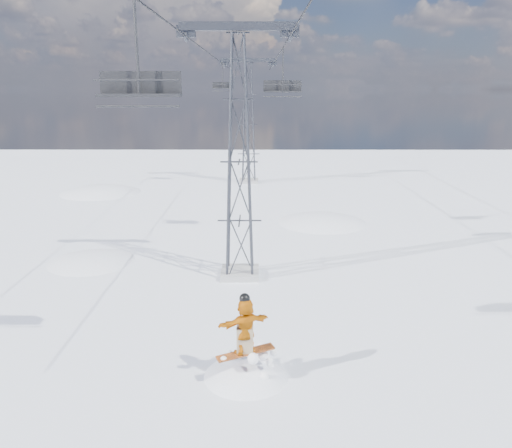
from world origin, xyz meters
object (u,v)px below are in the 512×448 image
at_px(lift_chair_near, 140,86).
at_px(snowboarder_jump, 246,421).
at_px(lift_tower_far, 249,125).
at_px(lift_tower_near, 239,163).

bearing_deg(lift_chair_near, snowboarder_jump, 11.05).
relative_size(lift_tower_far, snowboarder_jump, 1.67).
height_order(lift_tower_far, lift_chair_near, lift_tower_far).
distance_m(lift_tower_far, snowboarder_jump, 34.45).
bearing_deg(lift_tower_far, snowboarder_jump, -89.18).
height_order(lift_tower_far, snowboarder_jump, lift_tower_far).
height_order(lift_tower_near, snowboarder_jump, lift_tower_near).
bearing_deg(snowboarder_jump, lift_chair_near, -168.95).
distance_m(lift_tower_near, snowboarder_jump, 11.24).
bearing_deg(lift_tower_far, lift_chair_near, -93.68).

